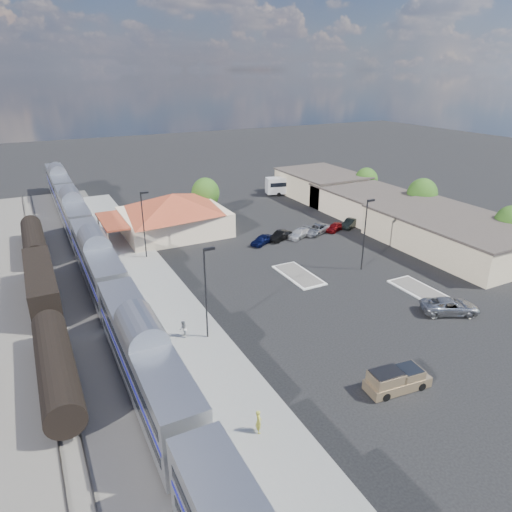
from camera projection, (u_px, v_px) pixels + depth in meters
name	position (u px, v px, depth m)	size (l,w,h in m)	color
ground	(278.00, 289.00, 52.13)	(280.00, 280.00, 0.00)	black
railbed	(75.00, 298.00, 49.81)	(16.00, 100.00, 0.12)	#4C4944
platform	(161.00, 289.00, 51.96)	(5.50, 92.00, 0.18)	gray
passenger_train	(97.00, 264.00, 51.50)	(3.00, 104.00, 5.55)	silver
freight_cars	(42.00, 286.00, 48.41)	(2.80, 46.00, 4.00)	black
station_depot	(173.00, 213.00, 68.78)	(18.35, 12.24, 6.20)	beige
buildings_east	(383.00, 207.00, 74.87)	(14.40, 51.40, 4.80)	#C6B28C
traffic_island_south	(299.00, 275.00, 55.43)	(3.30, 7.50, 0.21)	silver
traffic_island_north	(421.00, 291.00, 51.42)	(3.30, 7.50, 0.21)	silver
lamp_plat_s	(206.00, 287.00, 40.56)	(1.08, 0.25, 9.00)	black
lamp_plat_n	(144.00, 220.00, 58.67)	(1.08, 0.25, 9.00)	black
lamp_lot	(366.00, 229.00, 55.23)	(1.08, 0.25, 9.00)	black
tree_east_a	(511.00, 224.00, 61.74)	(4.56, 4.56, 6.42)	#382314
tree_east_b	(422.00, 195.00, 74.79)	(4.94, 4.94, 6.96)	#382314
tree_east_c	(366.00, 180.00, 86.49)	(4.41, 4.41, 6.21)	#382314
tree_depot	(205.00, 193.00, 76.58)	(4.71, 4.71, 6.63)	#382314
pickup_truck	(398.00, 380.00, 35.49)	(5.36, 2.40, 1.80)	tan
suv	(450.00, 306.00, 46.63)	(2.68, 5.80, 1.61)	#93959A
coach_bus	(293.00, 184.00, 91.16)	(11.18, 4.87, 3.51)	white
person_a	(259.00, 421.00, 30.96)	(0.65, 0.43, 1.78)	#DED845
person_b	(183.00, 329.00, 42.05)	(0.83, 0.65, 1.71)	beige
parked_car_a	(262.00, 240.00, 65.18)	(1.59, 3.96, 1.35)	#0C133F
parked_car_b	(280.00, 236.00, 66.78)	(1.45, 4.15, 1.37)	black
parked_car_c	(300.00, 233.00, 67.89)	(1.86, 4.58, 1.33)	silver
parked_car_d	(316.00, 229.00, 69.47)	(2.40, 5.21, 1.45)	gray
parked_car_e	(335.00, 227.00, 70.61)	(1.53, 3.79, 1.29)	maroon
parked_car_f	(350.00, 223.00, 72.19)	(1.46, 4.18, 1.38)	black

